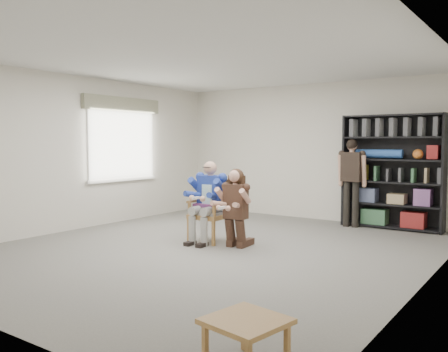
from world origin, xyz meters
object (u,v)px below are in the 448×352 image
Objects in this scene: kneeling_woman at (235,209)px; side_table at (246,343)px; bookshelf at (392,172)px; seated_man at (209,201)px; armchair at (209,211)px; standing_man at (351,183)px.

kneeling_woman is 2.34× the size of side_table.
side_table is (0.72, -6.15, -0.87)m from bookshelf.
seated_man is 3.57m from bookshelf.
armchair is 0.15m from seated_man.
bookshelf reaches higher than kneeling_woman.
armchair is 1.97× the size of side_table.
armchair is 3.59m from bookshelf.
armchair is at bearing 86.05° from seated_man.
standing_man is (1.38, 2.63, 0.33)m from armchair.
kneeling_woman is at bearing -115.90° from bookshelf.
kneeling_woman is at bearing 124.97° from side_table.
seated_man is at bearing 130.44° from side_table.
bookshelf is (2.05, 2.90, 0.55)m from armchair.
side_table is at bearing -83.31° from bookshelf.
armchair is 0.77× the size of seated_man.
bookshelf is 4.12× the size of side_table.
bookshelf reaches higher than seated_man.
standing_man reaches higher than armchair.
bookshelf reaches higher than side_table.
bookshelf is 1.27× the size of standing_man.
side_table is (2.19, -3.13, -0.42)m from kneeling_woman.
kneeling_woman is (0.58, -0.12, 0.10)m from armchair.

